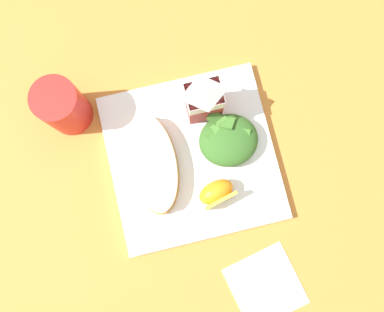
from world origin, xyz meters
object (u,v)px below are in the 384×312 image
Objects in this scene: milk_carton at (204,99)px; drinking_red_cup at (63,107)px; white_plate at (192,157)px; green_salad_pile at (228,140)px; orange_wedge_front at (217,193)px; cheesy_pizza_bread at (154,164)px; paper_napkin at (266,286)px.

drinking_red_cup is (-0.23, 0.05, -0.02)m from milk_carton.
milk_carton is (0.04, 0.08, 0.07)m from white_plate.
white_plate is at bearing -170.59° from green_salad_pile.
white_plate is 0.23m from drinking_red_cup.
orange_wedge_front is (0.02, -0.07, 0.03)m from white_plate.
orange_wedge_front is (-0.04, -0.08, -0.00)m from green_salad_pile.
cheesy_pizza_bread is 0.18m from drinking_red_cup.
cheesy_pizza_bread is 1.62× the size of drinking_red_cup.
green_salad_pile reaches higher than white_plate.
milk_carton is 0.23m from drinking_red_cup.
milk_carton reaches higher than paper_napkin.
milk_carton is at bearing -11.76° from drinking_red_cup.
milk_carton is 0.15m from orange_wedge_front.
milk_carton reaches higher than orange_wedge_front.
orange_wedge_front is (0.09, -0.07, 0.00)m from cheesy_pizza_bread.
green_salad_pile is 1.49× the size of orange_wedge_front.
milk_carton reaches higher than white_plate.
paper_napkin is (0.13, -0.24, -0.03)m from cheesy_pizza_bread.
white_plate is at bearing 109.29° from orange_wedge_front.
white_plate is 2.62× the size of drinking_red_cup.
drinking_red_cup is (-0.26, 0.36, 0.05)m from paper_napkin.
cheesy_pizza_bread is 1.57× the size of paper_napkin.
milk_carton reaches higher than cheesy_pizza_bread.
white_plate reaches higher than paper_napkin.
green_salad_pile is at bearing 90.91° from paper_napkin.
milk_carton is at bearing 95.60° from paper_napkin.
paper_napkin is at bearing -54.74° from drinking_red_cup.
orange_wedge_front is 0.29m from drinking_red_cup.
cheesy_pizza_bread is at bearing 179.05° from white_plate.
cheesy_pizza_bread is 0.11m from orange_wedge_front.
paper_napkin is at bearing -75.23° from orange_wedge_front.
drinking_red_cup reaches higher than orange_wedge_front.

